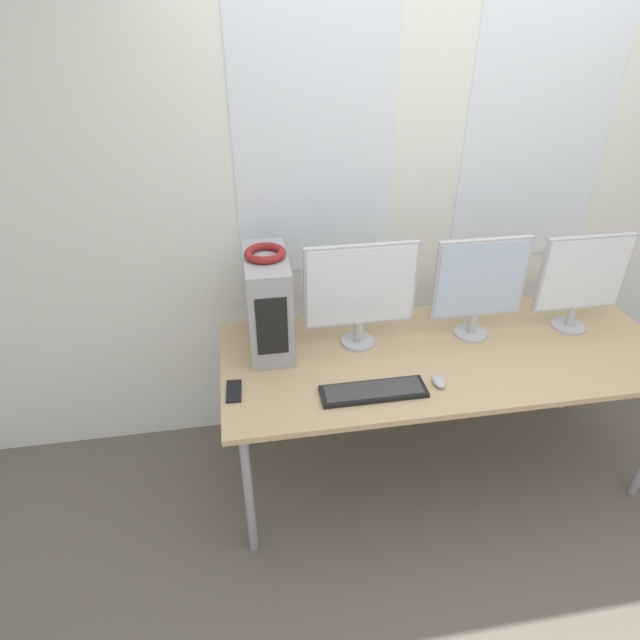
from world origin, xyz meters
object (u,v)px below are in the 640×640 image
monitor_right_far (582,279)px  keyboard (373,391)px  monitor_right_near (479,284)px  monitor_main (360,290)px  headphones (265,253)px  pc_tower (268,303)px  mouse (439,381)px  cell_phone (234,391)px

monitor_right_far → keyboard: 1.19m
monitor_right_near → monitor_right_far: bearing=-2.1°
monitor_main → monitor_right_far: bearing=-1.9°
monitor_right_near → headphones: bearing=175.6°
monitor_main → monitor_right_near: monitor_main is taller
pc_tower → mouse: size_ratio=5.05×
keyboard → cell_phone: (-0.58, 0.11, -0.01)m
headphones → cell_phone: (-0.18, -0.33, -0.48)m
keyboard → cell_phone: keyboard is taller
pc_tower → headphones: headphones is taller
cell_phone → monitor_main: bearing=27.2°
monitor_main → keyboard: monitor_main is taller
keyboard → headphones: bearing=132.2°
mouse → cell_phone: mouse is taller
monitor_right_far → cell_phone: 1.73m
headphones → mouse: 0.94m
monitor_main → cell_phone: 0.72m
headphones → keyboard: 0.76m
headphones → cell_phone: bearing=-119.0°
monitor_main → monitor_right_near: size_ratio=1.02×
monitor_right_far → monitor_right_near: bearing=177.9°
keyboard → cell_phone: bearing=169.7°
pc_tower → monitor_right_near: size_ratio=0.91×
pc_tower → headphones: (0.00, 0.00, 0.25)m
mouse → cell_phone: 0.89m
monitor_right_far → cell_phone: monitor_right_far is taller
pc_tower → cell_phone: bearing=-119.0°
monitor_main → keyboard: size_ratio=1.15×
mouse → monitor_right_far: bearing=22.1°
monitor_right_near → cell_phone: monitor_right_near is taller
monitor_right_near → keyboard: monitor_right_near is taller
pc_tower → keyboard: size_ratio=1.03×
monitor_right_far → monitor_main: bearing=178.1°
keyboard → mouse: bearing=3.1°
headphones → cell_phone: 0.61m
monitor_right_near → monitor_right_far: (0.52, -0.02, -0.01)m
pc_tower → cell_phone: size_ratio=3.15×
pc_tower → keyboard: (0.40, -0.44, -0.22)m
pc_tower → monitor_main: 0.43m
monitor_main → monitor_right_near: (0.57, -0.02, -0.01)m
monitor_right_near → cell_phone: (-1.18, -0.26, -0.28)m
headphones → pc_tower: bearing=-90.0°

